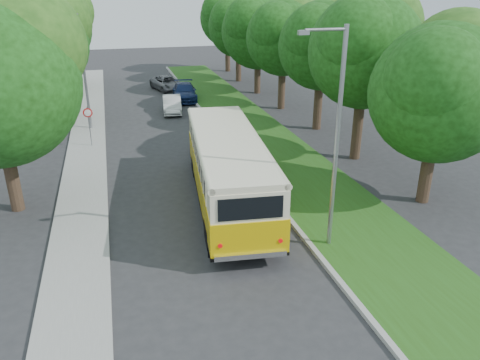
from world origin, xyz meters
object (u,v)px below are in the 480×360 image
object	(u,v)px
car_white	(172,104)
lamppost_far	(82,68)
vintage_bus	(228,171)
car_blue	(185,92)
car_grey	(168,83)
lamppost_near	(335,135)
car_silver	(204,144)

from	to	relation	value
car_white	lamppost_far	bearing A→B (deg)	-147.46
vintage_bus	car_white	xyz separation A→B (m)	(-0.15, 17.10, -0.99)
lamppost_far	car_white	world-z (taller)	lamppost_far
lamppost_far	car_blue	bearing A→B (deg)	42.30
lamppost_far	car_grey	size ratio (longest dim) A/B	1.59
car_white	vintage_bus	bearing A→B (deg)	-83.68
vintage_bus	car_blue	distance (m)	21.12
car_white	car_grey	world-z (taller)	car_grey
vintage_bus	car_grey	distance (m)	25.29
lamppost_near	car_grey	xyz separation A→B (m)	(-2.09, 29.72, -3.71)
car_silver	car_grey	world-z (taller)	car_grey
car_white	car_blue	bearing A→B (deg)	73.44
car_blue	car_grey	xyz separation A→B (m)	(-0.88, 4.22, -0.04)
lamppost_near	car_white	world-z (taller)	lamppost_near
car_white	lamppost_near	bearing A→B (deg)	-76.70
lamppost_far	car_grey	world-z (taller)	lamppost_far
lamppost_near	lamppost_far	size ratio (longest dim) A/B	1.07
car_silver	vintage_bus	bearing A→B (deg)	-79.15
vintage_bus	car_silver	distance (m)	6.94
car_silver	lamppost_near	bearing A→B (deg)	-64.85
lamppost_far	vintage_bus	world-z (taller)	lamppost_far
vintage_bus	lamppost_far	bearing A→B (deg)	120.11
car_grey	lamppost_far	bearing A→B (deg)	-135.48
car_silver	car_white	distance (m)	10.24
car_silver	car_grey	bearing A→B (deg)	102.15
vintage_bus	car_blue	world-z (taller)	vintage_bus
car_grey	car_white	bearing A→B (deg)	-109.42
lamppost_far	car_white	size ratio (longest dim) A/B	1.94
vintage_bus	car_white	bearing A→B (deg)	96.70
car_grey	vintage_bus	bearing A→B (deg)	-105.55
lamppost_far	vintage_bus	bearing A→B (deg)	-66.09
lamppost_far	car_grey	distance (m)	13.58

